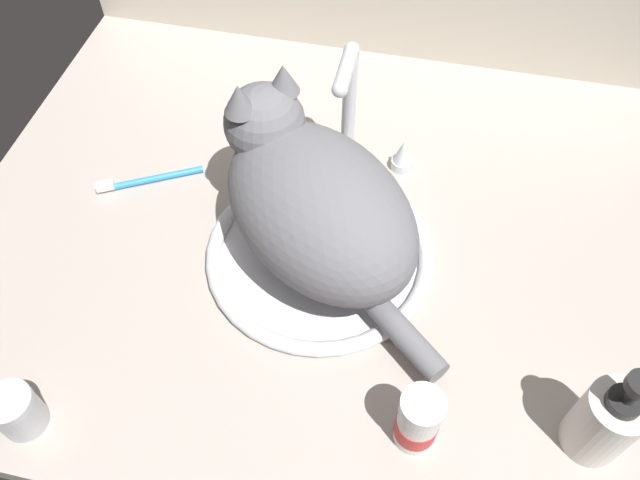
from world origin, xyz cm
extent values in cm
cube|color=#ADA399|center=(0.00, 0.00, 1.50)|extent=(107.04, 82.27, 3.00)
torus|color=white|center=(-1.12, -4.97, 4.02)|extent=(31.29, 31.29, 2.05)
cylinder|color=white|center=(-1.12, -4.97, 3.30)|extent=(28.23, 28.23, 0.60)
cylinder|color=silver|center=(-1.12, 14.25, 3.95)|extent=(4.00, 4.00, 1.89)
cylinder|color=silver|center=(-1.12, 14.25, 14.10)|extent=(2.00, 2.00, 18.42)
sphere|color=silver|center=(-1.12, 14.25, 23.31)|extent=(2.20, 2.20, 2.20)
cylinder|color=silver|center=(-1.12, 10.30, 23.31)|extent=(2.00, 7.90, 2.00)
sphere|color=silver|center=(-1.12, 6.35, 23.31)|extent=(2.10, 2.10, 2.10)
cylinder|color=silver|center=(-9.68, 14.25, 3.80)|extent=(3.20, 3.20, 1.60)
cone|color=silver|center=(-9.68, 14.25, 6.58)|extent=(2.88, 2.88, 3.95)
cylinder|color=silver|center=(7.45, 14.25, 3.80)|extent=(3.20, 3.20, 1.60)
cone|color=silver|center=(7.45, 14.25, 6.58)|extent=(2.88, 2.88, 3.95)
ellipsoid|color=slate|center=(-1.12, -4.97, 13.41)|extent=(35.68, 34.85, 16.73)
sphere|color=slate|center=(-10.09, 3.00, 18.92)|extent=(10.60, 10.60, 10.60)
cone|color=slate|center=(-12.20, 0.63, 24.61)|extent=(4.03, 4.03, 3.97)
cone|color=slate|center=(-7.98, 5.38, 24.61)|extent=(4.03, 4.03, 3.97)
ellipsoid|color=silver|center=(-13.06, 5.64, 17.86)|extent=(5.33, 5.44, 3.39)
ellipsoid|color=silver|center=(-8.97, 2.01, 12.58)|extent=(13.57, 13.79, 9.20)
cylinder|color=slate|center=(11.65, -16.31, 6.65)|extent=(11.97, 11.14, 3.20)
cylinder|color=#B2B5BA|center=(-29.54, -35.13, 5.62)|extent=(5.26, 5.26, 5.23)
cylinder|color=silver|center=(-29.54, -35.13, 8.73)|extent=(5.36, 5.36, 1.00)
cylinder|color=white|center=(14.72, -27.15, 6.78)|extent=(4.69, 4.69, 7.56)
cylinder|color=#D13838|center=(14.72, -27.15, 6.17)|extent=(4.83, 4.83, 3.02)
cylinder|color=white|center=(14.72, -27.15, 11.62)|extent=(4.92, 4.92, 2.12)
cylinder|color=silver|center=(34.32, -23.29, 8.27)|extent=(6.63, 6.63, 10.54)
cylinder|color=black|center=(34.32, -23.29, 14.14)|extent=(3.65, 3.65, 1.20)
cylinder|color=black|center=(34.32, -23.29, 16.23)|extent=(1.33, 1.33, 2.97)
cylinder|color=#338CD1|center=(-28.00, 3.77, 3.50)|extent=(12.24, 7.20, 1.00)
cube|color=white|center=(-35.03, 0.00, 4.10)|extent=(2.86, 2.29, 1.20)
camera|label=1|loc=(9.67, -54.06, 75.22)|focal=35.65mm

